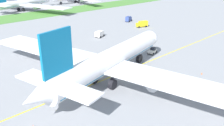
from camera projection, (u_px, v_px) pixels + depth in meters
name	position (u px, v px, depth m)	size (l,w,h in m)	color
ground_plane	(127.00, 78.00, 65.34)	(600.00, 600.00, 0.00)	gray
apron_taxi_line	(118.00, 74.00, 67.74)	(280.00, 0.36, 0.01)	yellow
airliner_foreground	(109.00, 61.00, 60.85)	(51.86, 82.77, 17.86)	white
pushback_tug	(152.00, 51.00, 83.54)	(5.80, 3.12, 2.11)	white
ground_crew_wingwalker_port	(150.00, 70.00, 67.79)	(0.55, 0.43, 1.73)	black
traffic_cone_near_nose	(202.00, 73.00, 67.58)	(0.36, 0.36, 0.58)	#F2590C
traffic_cone_starboard_wing	(33.00, 126.00, 45.29)	(0.36, 0.36, 0.58)	#F2590C
service_truck_baggage_loader	(129.00, 19.00, 131.51)	(5.06, 3.50, 2.89)	#33478C
service_truck_fuel_bowser	(142.00, 24.00, 119.68)	(6.35, 3.97, 3.03)	yellow
service_truck_catering_van	(100.00, 34.00, 102.66)	(4.96, 3.85, 2.64)	white
parked_airliner_far_centre	(23.00, 3.00, 163.30)	(48.57, 79.73, 14.64)	white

